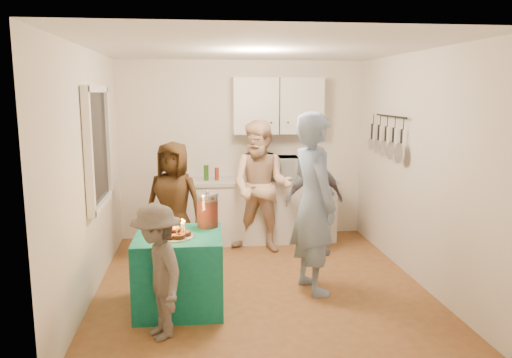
{
  "coord_description": "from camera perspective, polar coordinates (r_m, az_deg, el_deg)",
  "views": [
    {
      "loc": [
        -0.69,
        -5.32,
        2.15
      ],
      "look_at": [
        0.0,
        0.35,
        1.15
      ],
      "focal_mm": 35.0,
      "sensor_mm": 36.0,
      "label": 1
    }
  ],
  "objects": [
    {
      "name": "woman_back_left",
      "position": [
        6.41,
        -9.38,
        -2.63
      ],
      "size": [
        0.88,
        0.72,
        1.54
      ],
      "primitive_type": "imported",
      "rotation": [
        0.0,
        0.0,
        -0.34
      ],
      "color": "brown",
      "rests_on": "floor"
    },
    {
      "name": "right_wall",
      "position": [
        5.93,
        17.97,
        1.21
      ],
      "size": [
        4.0,
        4.0,
        0.0
      ],
      "primitive_type": "plane",
      "color": "silver",
      "rests_on": "floor"
    },
    {
      "name": "punch_jar",
      "position": [
        5.22,
        -5.57,
        -3.64
      ],
      "size": [
        0.22,
        0.22,
        0.34
      ],
      "primitive_type": "cylinder",
      "color": "red",
      "rests_on": "party_table"
    },
    {
      "name": "countertop",
      "position": [
        7.18,
        0.29,
        -0.2
      ],
      "size": [
        2.24,
        0.62,
        0.05
      ],
      "primitive_type": "cube",
      "color": "beige",
      "rests_on": "counter"
    },
    {
      "name": "counter",
      "position": [
        7.28,
        0.28,
        -3.73
      ],
      "size": [
        2.2,
        0.58,
        0.86
      ],
      "primitive_type": "cube",
      "color": "white",
      "rests_on": "floor"
    },
    {
      "name": "left_wall",
      "position": [
        5.5,
        -18.5,
        0.53
      ],
      "size": [
        4.0,
        4.0,
        0.0
      ],
      "primitive_type": "plane",
      "color": "silver",
      "rests_on": "floor"
    },
    {
      "name": "woman_back_center",
      "position": [
        6.71,
        0.62,
        -0.9
      ],
      "size": [
        1.06,
        0.97,
        1.78
      ],
      "primitive_type": "imported",
      "rotation": [
        0.0,
        0.0,
        -0.42
      ],
      "color": "tan",
      "rests_on": "floor"
    },
    {
      "name": "pot_rack",
      "position": [
        6.5,
        14.89,
        4.75
      ],
      "size": [
        0.12,
        1.0,
        0.6
      ],
      "primitive_type": "cube",
      "color": "black",
      "rests_on": "right_wall"
    },
    {
      "name": "microwave",
      "position": [
        7.19,
        2.48,
        1.3
      ],
      "size": [
        0.61,
        0.44,
        0.32
      ],
      "primitive_type": "imported",
      "rotation": [
        0.0,
        0.0,
        -0.09
      ],
      "color": "white",
      "rests_on": "countertop"
    },
    {
      "name": "man_birthday",
      "position": [
        5.37,
        6.61,
        -2.77
      ],
      "size": [
        0.63,
        0.81,
        1.95
      ],
      "primitive_type": "imported",
      "rotation": [
        0.0,
        0.0,
        1.82
      ],
      "color": "#7C92B4",
      "rests_on": "floor"
    },
    {
      "name": "upper_cabinet",
      "position": [
        7.27,
        2.52,
        8.35
      ],
      "size": [
        1.3,
        0.3,
        0.8
      ],
      "primitive_type": "cube",
      "color": "white",
      "rests_on": "back_wall"
    },
    {
      "name": "woman_back_right",
      "position": [
        6.64,
        6.7,
        -2.46
      ],
      "size": [
        0.93,
        0.6,
        1.46
      ],
      "primitive_type": "imported",
      "rotation": [
        0.0,
        0.0,
        0.31
      ],
      "color": "black",
      "rests_on": "floor"
    },
    {
      "name": "party_table",
      "position": [
        5.13,
        -8.74,
        -10.35
      ],
      "size": [
        0.87,
        0.87,
        0.76
      ],
      "primitive_type": "cube",
      "rotation": [
        0.0,
        0.0,
        -0.02
      ],
      "color": "#11715C",
      "rests_on": "floor"
    },
    {
      "name": "donut_cake",
      "position": [
        4.9,
        -9.36,
        -5.59
      ],
      "size": [
        0.38,
        0.38,
        0.18
      ],
      "primitive_type": null,
      "color": "#381C0C",
      "rests_on": "party_table"
    },
    {
      "name": "ceiling",
      "position": [
        5.38,
        0.46,
        14.73
      ],
      "size": [
        4.0,
        4.0,
        0.0
      ],
      "primitive_type": "plane",
      "color": "white",
      "rests_on": "floor"
    },
    {
      "name": "window_night",
      "position": [
        5.75,
        -17.76,
        3.48
      ],
      "size": [
        0.04,
        1.0,
        1.2
      ],
      "primitive_type": "cube",
      "color": "black",
      "rests_on": "left_wall"
    },
    {
      "name": "child_near_left",
      "position": [
        4.5,
        -11.22,
        -10.36
      ],
      "size": [
        0.74,
        0.9,
        1.21
      ],
      "primitive_type": "imported",
      "rotation": [
        0.0,
        0.0,
        -1.14
      ],
      "color": "#534A42",
      "rests_on": "floor"
    },
    {
      "name": "back_wall",
      "position": [
        7.4,
        -1.54,
        3.34
      ],
      "size": [
        3.6,
        3.6,
        0.0
      ],
      "primitive_type": "plane",
      "color": "silver",
      "rests_on": "floor"
    },
    {
      "name": "floor",
      "position": [
        5.78,
        0.43,
        -11.92
      ],
      "size": [
        4.0,
        4.0,
        0.0
      ],
      "primitive_type": "plane",
      "color": "brown",
      "rests_on": "ground"
    }
  ]
}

